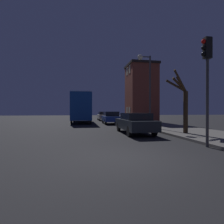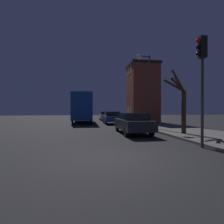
% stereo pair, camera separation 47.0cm
% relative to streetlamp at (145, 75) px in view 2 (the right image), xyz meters
% --- Properties ---
extents(ground_plane, '(120.00, 120.00, 0.00)m').
position_rel_streetlamp_xyz_m(ground_plane, '(-3.85, -8.89, -4.60)').
color(ground_plane, black).
extents(brick_building, '(3.83, 4.08, 7.79)m').
position_rel_streetlamp_xyz_m(brick_building, '(2.59, 8.46, -0.55)').
color(brick_building, brown).
rests_on(brick_building, sidewalk).
extents(streetlamp, '(1.20, 0.46, 6.26)m').
position_rel_streetlamp_xyz_m(streetlamp, '(0.00, 0.00, 0.00)').
color(streetlamp, '#38383A').
rests_on(streetlamp, sidewalk).
extents(traffic_light, '(0.43, 0.24, 4.68)m').
position_rel_streetlamp_xyz_m(traffic_light, '(-0.17, -7.64, -1.25)').
color(traffic_light, '#38383A').
rests_on(traffic_light, ground).
extents(bare_tree, '(1.40, 1.36, 3.92)m').
position_rel_streetlamp_xyz_m(bare_tree, '(1.00, -4.03, -2.50)').
color(bare_tree, '#382819').
rests_on(bare_tree, sidewalk).
extents(bus, '(2.46, 9.06, 3.84)m').
position_rel_streetlamp_xyz_m(bus, '(-5.47, 9.87, -2.33)').
color(bus, '#194793').
rests_on(bus, ground).
extents(car_near_lane, '(1.76, 4.62, 1.42)m').
position_rel_streetlamp_xyz_m(car_near_lane, '(-1.84, -2.76, -3.84)').
color(car_near_lane, black).
rests_on(car_near_lane, ground).
extents(car_mid_lane, '(1.79, 3.95, 1.49)m').
position_rel_streetlamp_xyz_m(car_mid_lane, '(-1.95, 6.31, -3.81)').
color(car_mid_lane, navy).
rests_on(car_mid_lane, ground).
extents(car_far_lane, '(1.77, 4.03, 1.46)m').
position_rel_streetlamp_xyz_m(car_far_lane, '(-1.82, 14.43, -3.83)').
color(car_far_lane, beige).
rests_on(car_far_lane, ground).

